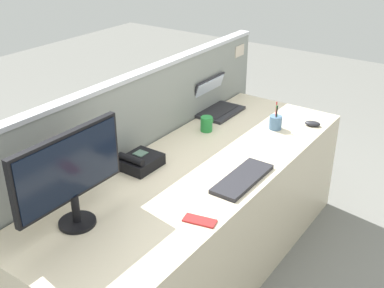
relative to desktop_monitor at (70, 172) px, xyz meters
The scene contains 11 objects.
ground_plane 1.24m from the desktop_monitor, 11.67° to the right, with size 10.00×10.00×0.00m, color slate.
desk 0.99m from the desktop_monitor, 11.67° to the right, with size 2.26×0.78×0.71m, color beige.
cubicle_divider 0.89m from the desktop_monitor, 20.08° to the left, with size 2.46×0.07×1.16m.
desktop_monitor is the anchor object (origin of this frame).
laptop 1.48m from the desktop_monitor, ahead, with size 0.34×0.26×0.24m.
desk_phone 0.61m from the desktop_monitor, 10.29° to the left, with size 0.21×0.18×0.10m.
keyboard_main 0.90m from the desktop_monitor, 29.51° to the right, with size 0.42×0.15×0.02m, color #232328.
computer_mouse_right_hand 1.70m from the desktop_monitor, 15.66° to the right, with size 0.06×0.10×0.03m, color #232328.
pen_cup 1.48m from the desktop_monitor, 10.84° to the right, with size 0.08×0.08×0.18m.
cell_phone_red_case 0.61m from the desktop_monitor, 53.63° to the right, with size 0.06×0.15×0.01m, color #B22323.
coffee_mug 1.18m from the desktop_monitor, ahead, with size 0.11×0.07×0.09m.
Camera 1 is at (-1.89, -1.27, 1.97)m, focal length 44.58 mm.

